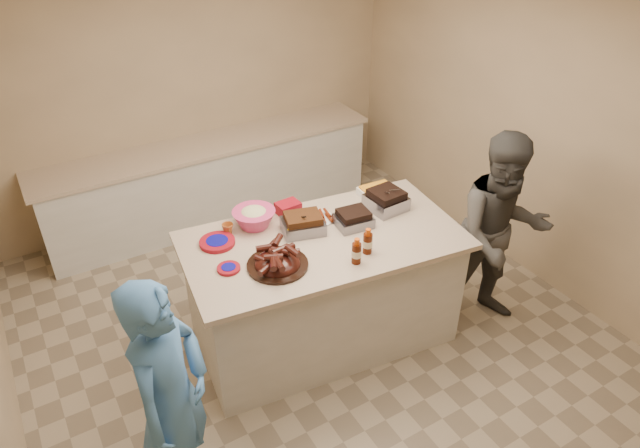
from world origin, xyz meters
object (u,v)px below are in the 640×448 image
bbq_bottle_b (367,252)px  plastic_cup (228,233)px  roasting_pan (386,208)px  bbq_bottle_a (356,262)px  mustard_bottle (288,240)px  island (323,335)px  guest_gray (483,315)px  rib_platter (278,266)px  coleslaw_bowl (255,226)px

bbq_bottle_b → plastic_cup: (-0.77, 0.75, 0.00)m
roasting_pan → plastic_cup: bearing=162.0°
roasting_pan → bbq_bottle_b: bbq_bottle_b is taller
bbq_bottle_a → mustard_bottle: 0.56m
island → guest_gray: bearing=-13.7°
rib_platter → roasting_pan: size_ratio=1.54×
bbq_bottle_a → bbq_bottle_b: (0.14, 0.06, 0.00)m
island → bbq_bottle_b: size_ratio=10.41×
plastic_cup → guest_gray: plastic_cup is taller
mustard_bottle → guest_gray: bearing=-21.2°
bbq_bottle_a → bbq_bottle_b: bearing=23.7°
island → bbq_bottle_a: 1.06m
coleslaw_bowl → plastic_cup: size_ratio=3.80×
bbq_bottle_b → guest_gray: 1.54m
rib_platter → bbq_bottle_a: size_ratio=2.15×
coleslaw_bowl → bbq_bottle_b: coleslaw_bowl is taller
coleslaw_bowl → bbq_bottle_a: bearing=-62.6°
rib_platter → mustard_bottle: size_ratio=3.98×
bbq_bottle_a → mustard_bottle: size_ratio=1.85×
coleslaw_bowl → island: bearing=-48.6°
island → bbq_bottle_a: (0.04, -0.38, 0.99)m
roasting_pan → mustard_bottle: (-0.90, 0.00, 0.00)m
coleslaw_bowl → bbq_bottle_a: coleslaw_bowl is taller
island → rib_platter: (-0.45, -0.13, 0.99)m
plastic_cup → coleslaw_bowl: bearing=-2.8°
bbq_bottle_a → mustard_bottle: bbq_bottle_a is taller
rib_platter → coleslaw_bowl: coleslaw_bowl is taller
island → roasting_pan: bearing=16.4°
coleslaw_bowl → guest_gray: bearing=-28.4°
bbq_bottle_a → plastic_cup: (-0.63, 0.81, 0.00)m
rib_platter → bbq_bottle_a: 0.55m
bbq_bottle_b → coleslaw_bowl: bearing=126.7°
roasting_pan → rib_platter: bearing=-171.3°
mustard_bottle → island: bearing=-24.3°
roasting_pan → bbq_bottle_a: bbq_bottle_a is taller
rib_platter → bbq_bottle_b: bbq_bottle_b is taller
bbq_bottle_a → plastic_cup: 1.02m
coleslaw_bowl → guest_gray: 2.19m
mustard_bottle → roasting_pan: bearing=-0.0°
bbq_bottle_a → bbq_bottle_b: same height
bbq_bottle_b → guest_gray: bbq_bottle_b is taller
bbq_bottle_b → guest_gray: bearing=-9.3°
coleslaw_bowl → plastic_cup: 0.22m
island → rib_platter: bearing=-156.8°
plastic_cup → bbq_bottle_b: bearing=-44.3°
bbq_bottle_a → plastic_cup: bbq_bottle_a is taller
coleslaw_bowl → bbq_bottle_a: size_ratio=1.66×
island → bbq_bottle_b: bearing=-53.5°
island → guest_gray: (1.34, -0.51, 0.00)m
roasting_pan → bbq_bottle_a: bearing=-145.2°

